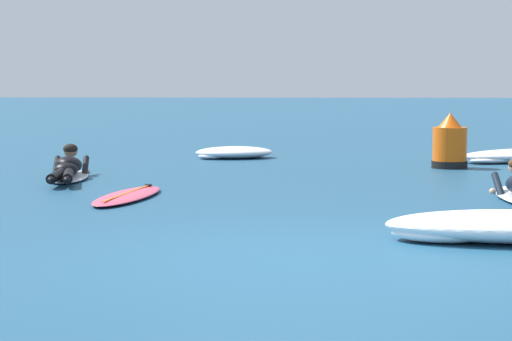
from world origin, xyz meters
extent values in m
plane|color=navy|center=(0.00, 10.00, 0.00)|extent=(120.00, 120.00, 0.00)
ellipsoid|color=silver|center=(2.67, 4.86, 0.05)|extent=(0.20, 0.20, 0.06)
cylinder|color=black|center=(2.46, 4.33, 0.12)|extent=(0.09, 0.60, 0.34)
sphere|color=tan|center=(2.45, 4.72, 0.02)|extent=(0.09, 0.09, 0.09)
ellipsoid|color=silver|center=(-3.49, 6.28, 0.04)|extent=(0.87, 2.01, 0.07)
ellipsoid|color=silver|center=(-3.63, 7.19, 0.05)|extent=(0.24, 0.23, 0.06)
ellipsoid|color=black|center=(-3.49, 6.32, 0.20)|extent=(0.50, 0.77, 0.35)
ellipsoid|color=black|center=(-3.43, 5.92, 0.17)|extent=(0.38, 0.33, 0.20)
cylinder|color=black|center=(-3.42, 5.29, 0.14)|extent=(0.23, 0.94, 0.14)
ellipsoid|color=black|center=(-3.37, 4.83, 0.14)|extent=(0.13, 0.23, 0.08)
cylinder|color=black|center=(-3.26, 5.32, 0.14)|extent=(0.33, 0.94, 0.14)
ellipsoid|color=black|center=(-3.16, 4.86, 0.14)|extent=(0.13, 0.23, 0.08)
cylinder|color=black|center=(-3.77, 6.68, 0.12)|extent=(0.18, 0.62, 0.35)
sphere|color=#8C6647|center=(-3.83, 7.07, 0.02)|extent=(0.09, 0.09, 0.09)
cylinder|color=black|center=(-3.33, 6.73, 0.12)|extent=(0.18, 0.62, 0.35)
sphere|color=#8C6647|center=(-3.39, 7.10, 0.02)|extent=(0.09, 0.09, 0.09)
sphere|color=#8C6647|center=(-3.56, 6.74, 0.38)|extent=(0.21, 0.21, 0.21)
ellipsoid|color=black|center=(-3.56, 6.72, 0.41)|extent=(0.25, 0.23, 0.16)
ellipsoid|color=#E54C66|center=(-2.17, 3.91, 0.04)|extent=(0.83, 2.19, 0.07)
cube|color=orange|center=(-2.17, 3.91, 0.07)|extent=(0.28, 1.80, 0.01)
cone|color=black|center=(-2.05, 4.79, 0.01)|extent=(0.11, 0.11, 0.16)
ellipsoid|color=white|center=(1.21, 0.78, 0.08)|extent=(0.92, 0.64, 0.16)
ellipsoid|color=white|center=(-1.30, 10.21, 0.11)|extent=(1.65, 1.31, 0.22)
ellipsoid|color=white|center=(-0.99, 10.44, 0.08)|extent=(0.70, 0.70, 0.15)
ellipsoid|color=white|center=(-1.69, 10.00, 0.06)|extent=(0.70, 0.69, 0.12)
ellipsoid|color=white|center=(3.40, 9.32, 0.07)|extent=(1.25, 1.00, 0.13)
cylinder|color=#EA5B0F|center=(2.42, 8.33, 0.34)|extent=(0.56, 0.56, 0.68)
cone|color=#EA5B0F|center=(2.42, 8.33, 0.80)|extent=(0.39, 0.39, 0.24)
cylinder|color=black|center=(2.42, 8.33, 0.06)|extent=(0.59, 0.59, 0.12)
camera|label=1|loc=(0.01, -8.14, 1.48)|focal=69.33mm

